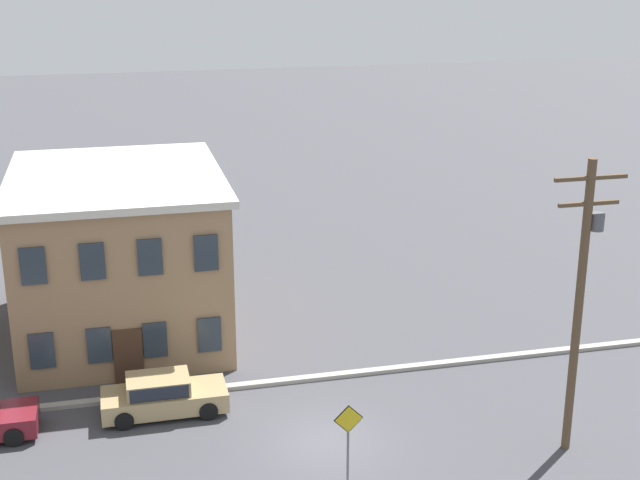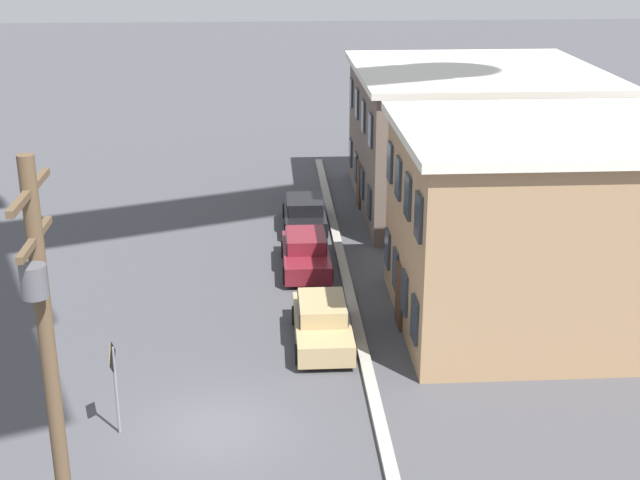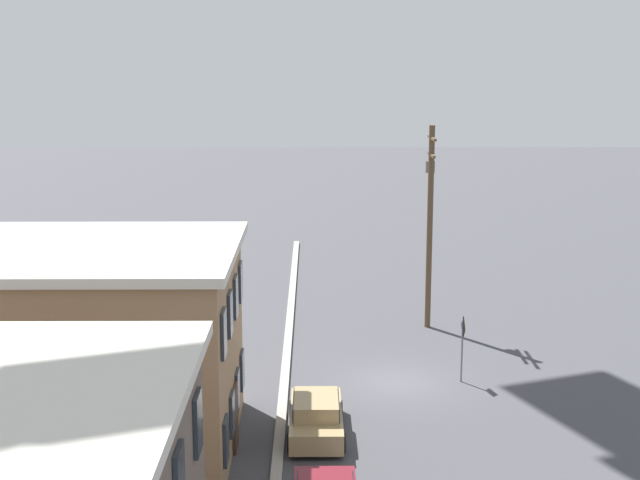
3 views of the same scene
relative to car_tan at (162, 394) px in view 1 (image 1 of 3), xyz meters
The scene contains 6 objects.
ground_plane 6.15m from the car_tan, 32.06° to the right, with size 200.00×200.00×0.00m, color #424247.
kerb_strip 5.37m from the car_tan, 13.66° to the left, with size 56.00×0.36×0.16m, color #9E998E.
apartment_midblock 8.52m from the car_tan, 97.56° to the left, with size 8.76×11.01×6.95m.
car_tan is the anchor object (origin of this frame).
caution_sign 7.96m from the car_tan, 48.57° to the right, with size 0.93×0.08×2.76m.
utility_pole 14.77m from the car_tan, 23.12° to the right, with size 2.40×0.44×9.81m.
Camera 1 is at (-6.39, -25.62, 15.68)m, focal length 50.00 mm.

